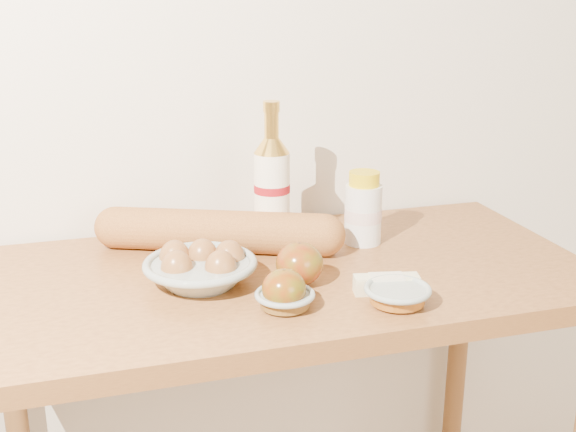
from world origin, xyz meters
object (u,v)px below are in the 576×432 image
at_px(table, 284,327).
at_px(egg_bowl, 201,268).
at_px(baguette, 218,231).
at_px(bourbon_bottle, 272,189).
at_px(cream_bottle, 363,210).

relative_size(table, egg_bowl, 4.56).
bearing_deg(table, baguette, 126.26).
relative_size(bourbon_bottle, egg_bowl, 1.17).
bearing_deg(table, cream_bottle, 26.53).
bearing_deg(baguette, egg_bowl, -89.63).
relative_size(egg_bowl, baguette, 0.51).
relative_size(table, cream_bottle, 7.66).
height_order(table, baguette, baguette).
height_order(cream_bottle, egg_bowl, cream_bottle).
height_order(bourbon_bottle, egg_bowl, bourbon_bottle).
bearing_deg(bourbon_bottle, cream_bottle, 6.02).
bearing_deg(bourbon_bottle, baguette, -163.22).
height_order(bourbon_bottle, baguette, bourbon_bottle).
height_order(egg_bowl, baguette, baguette).
bearing_deg(table, egg_bowl, -173.44).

